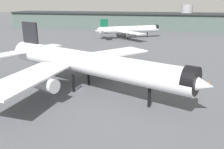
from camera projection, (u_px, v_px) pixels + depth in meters
ground at (77, 89)px, 72.27m from camera, size 900.00×900.00×0.00m
airliner_near_gate at (87, 63)px, 69.05m from camera, size 65.38×58.72×18.66m
airliner_far_taxiway at (129, 30)px, 168.11m from camera, size 45.49×40.93×13.69m
terminal_building at (117, 20)px, 231.10m from camera, size 205.15×39.33×22.07m
traffic_cone_near_nose at (209, 83)px, 76.90m from camera, size 0.59×0.59×0.73m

